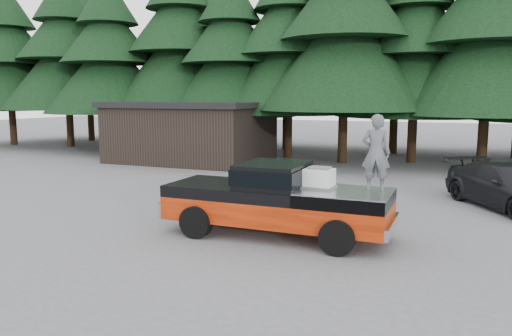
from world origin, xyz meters
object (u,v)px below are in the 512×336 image
at_px(pickup_truck, 276,211).
at_px(man_on_bed, 376,153).
at_px(air_compressor, 319,179).
at_px(utility_building, 192,131).
at_px(parked_car, 509,186).

distance_m(pickup_truck, man_on_bed, 2.95).
height_order(air_compressor, utility_building, utility_building).
height_order(air_compressor, parked_car, air_compressor).
relative_size(pickup_truck, air_compressor, 8.68).
relative_size(man_on_bed, utility_building, 0.22).
bearing_deg(utility_building, pickup_truck, -52.22).
xyz_separation_m(air_compressor, man_on_bed, (1.36, 0.16, 0.70)).
bearing_deg(air_compressor, parked_car, 55.03).
xyz_separation_m(pickup_truck, utility_building, (-9.69, 12.50, 1.00)).
distance_m(man_on_bed, parked_car, 6.74).
distance_m(air_compressor, man_on_bed, 1.54).
height_order(parked_car, utility_building, utility_building).
height_order(man_on_bed, parked_car, man_on_bed).
bearing_deg(man_on_bed, parked_car, -125.79).
xyz_separation_m(man_on_bed, parked_car, (3.39, 5.62, -1.54)).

